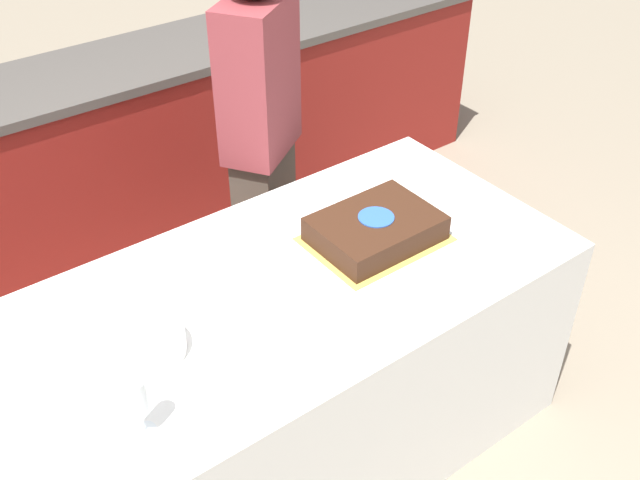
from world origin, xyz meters
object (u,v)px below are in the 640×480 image
object	(u,v)px
plate_stack	(146,344)
wine_glass	(137,397)
cake	(376,229)
person_cutting_cake	(262,138)

from	to	relation	value
plate_stack	wine_glass	xyz separation A→B (m)	(-0.13, -0.24, 0.09)
cake	plate_stack	xyz separation A→B (m)	(-0.83, -0.02, -0.01)
cake	person_cutting_cake	bearing A→B (deg)	90.00
cake	wine_glass	xyz separation A→B (m)	(-0.96, -0.26, 0.08)
plate_stack	person_cutting_cake	bearing A→B (deg)	39.71
cake	person_cutting_cake	xyz separation A→B (m)	(0.00, 0.67, 0.04)
cake	person_cutting_cake	world-z (taller)	person_cutting_cake
person_cutting_cake	wine_glass	bearing A→B (deg)	10.23
cake	plate_stack	size ratio (longest dim) A/B	2.01
wine_glass	person_cutting_cake	size ratio (longest dim) A/B	0.11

